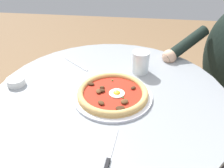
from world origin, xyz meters
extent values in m
cylinder|color=gray|center=(0.00, 0.00, 0.71)|extent=(0.94, 0.94, 0.03)
cylinder|color=gray|center=(0.00, 0.00, 0.36)|extent=(0.11, 0.11, 0.67)
cylinder|color=white|center=(0.01, -0.02, 0.73)|extent=(0.31, 0.31, 0.01)
cylinder|color=tan|center=(0.01, -0.02, 0.73)|extent=(0.28, 0.28, 0.01)
torus|color=tan|center=(0.01, -0.02, 0.74)|extent=(0.28, 0.28, 0.02)
cylinder|color=#A82314|center=(0.01, -0.02, 0.74)|extent=(0.26, 0.26, 0.00)
cylinder|color=white|center=(0.03, -0.02, 0.74)|extent=(0.06, 0.06, 0.00)
ellipsoid|color=yellow|center=(0.03, -0.02, 0.74)|extent=(0.03, 0.03, 0.02)
ellipsoid|color=#3D2314|center=(-0.08, 0.03, 0.74)|extent=(0.03, 0.02, 0.01)
ellipsoid|color=#3D2314|center=(-0.04, -0.02, 0.75)|extent=(0.04, 0.03, 0.01)
ellipsoid|color=#4C2D19|center=(0.06, -0.08, 0.75)|extent=(0.03, 0.03, 0.01)
ellipsoid|color=brown|center=(-0.04, -0.02, 0.75)|extent=(0.02, 0.03, 0.01)
ellipsoid|color=#3D2314|center=(0.09, 0.02, 0.74)|extent=(0.03, 0.03, 0.01)
ellipsoid|color=brown|center=(0.06, -0.07, 0.75)|extent=(0.04, 0.03, 0.01)
ellipsoid|color=#4C2D19|center=(-0.02, -0.09, 0.75)|extent=(0.03, 0.03, 0.01)
ellipsoid|color=#3D2314|center=(0.05, -0.11, 0.74)|extent=(0.04, 0.03, 0.01)
ellipsoid|color=#4C2D19|center=(-0.03, 0.01, 0.75)|extent=(0.02, 0.02, 0.01)
ellipsoid|color=#2D6B28|center=(0.00, 0.07, 0.74)|extent=(0.01, 0.01, 0.00)
ellipsoid|color=#2D6B28|center=(0.05, -0.05, 0.74)|extent=(0.01, 0.01, 0.00)
ellipsoid|color=#2D6B28|center=(-0.05, -0.02, 0.74)|extent=(0.01, 0.01, 0.00)
cylinder|color=silver|center=(0.11, 0.19, 0.77)|extent=(0.08, 0.08, 0.10)
cylinder|color=silver|center=(0.11, 0.19, 0.74)|extent=(0.07, 0.07, 0.05)
cube|color=silver|center=(0.04, -0.26, 0.72)|extent=(0.02, 0.13, 0.00)
cylinder|color=white|center=(-0.40, 0.02, 0.73)|extent=(0.08, 0.08, 0.03)
cylinder|color=olive|center=(-0.40, 0.02, 0.74)|extent=(0.06, 0.06, 0.01)
cube|color=#BCBCC1|center=(-0.19, 0.22, 0.72)|extent=(0.14, 0.12, 0.00)
cube|color=#282833|center=(0.58, 0.37, 0.23)|extent=(0.42, 0.44, 0.45)
cylinder|color=black|center=(0.33, 0.37, 0.78)|extent=(0.24, 0.20, 0.15)
sphere|color=tan|center=(0.25, 0.31, 0.74)|extent=(0.07, 0.07, 0.07)
cylinder|color=#4C4742|center=(0.39, 0.45, 0.22)|extent=(0.02, 0.02, 0.43)
cylinder|color=#4C4742|center=(0.57, 0.16, 0.22)|extent=(0.02, 0.02, 0.43)
cylinder|color=#4C4742|center=(0.68, 0.63, 0.22)|extent=(0.02, 0.02, 0.43)
camera|label=1|loc=(0.10, -0.81, 1.32)|focal=40.40mm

